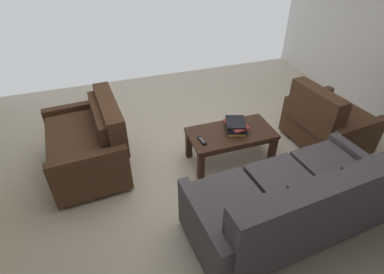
{
  "coord_description": "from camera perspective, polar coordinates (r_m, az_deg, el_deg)",
  "views": [
    {
      "loc": [
        1.0,
        2.52,
        2.44
      ],
      "look_at": [
        0.28,
        0.36,
        0.79
      ],
      "focal_mm": 28.3,
      "sensor_mm": 36.0,
      "label": 1
    }
  ],
  "objects": [
    {
      "name": "tv_remote",
      "position": [
        3.37,
        1.88,
        -0.67
      ],
      "size": [
        0.06,
        0.16,
        0.02
      ],
      "color": "black",
      "rests_on": "coffee_table"
    },
    {
      "name": "sofa_main",
      "position": [
        2.9,
        18.36,
        -11.84
      ],
      "size": [
        1.88,
        0.99,
        0.88
      ],
      "color": "black",
      "rests_on": "ground"
    },
    {
      "name": "coffee_table",
      "position": [
        3.59,
        7.36,
        0.05
      ],
      "size": [
        1.0,
        0.52,
        0.42
      ],
      "color": "#3D2316",
      "rests_on": "ground"
    },
    {
      "name": "armchair_side",
      "position": [
        4.17,
        23.94,
        2.65
      ],
      "size": [
        0.88,
        1.01,
        0.86
      ],
      "color": "black",
      "rests_on": "ground"
    },
    {
      "name": "ground_plane",
      "position": [
        3.65,
        2.29,
        -6.09
      ],
      "size": [
        5.69,
        5.53,
        0.01
      ],
      "primitive_type": "cube",
      "color": "beige"
    },
    {
      "name": "book_stack",
      "position": [
        3.56,
        8.29,
        2.1
      ],
      "size": [
        0.3,
        0.35,
        0.12
      ],
      "color": "#E0CC4C",
      "rests_on": "coffee_table"
    },
    {
      "name": "loveseat_near",
      "position": [
        3.63,
        -18.7,
        -1.05
      ],
      "size": [
        0.89,
        1.21,
        0.85
      ],
      "color": "black",
      "rests_on": "ground"
    }
  ]
}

